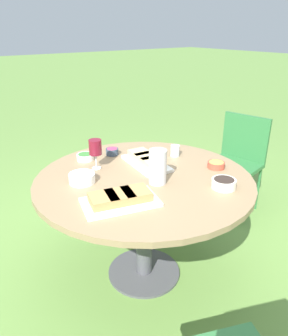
{
  "coord_description": "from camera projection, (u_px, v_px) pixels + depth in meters",
  "views": [
    {
      "loc": [
        1.12,
        1.48,
        1.62
      ],
      "look_at": [
        0.0,
        0.0,
        0.82
      ],
      "focal_mm": 35.0,
      "sensor_mm": 36.0,
      "label": 1
    }
  ],
  "objects": [
    {
      "name": "chair_near_right",
      "position": [
        237.0,
        156.0,
        3.01
      ],
      "size": [
        0.5,
        0.51,
        0.89
      ],
      "color": "#2D6B38",
      "rests_on": "ground_plane"
    },
    {
      "name": "bowl_dip_cream",
      "position": [
        82.0,
        177.0,
        1.96
      ],
      "size": [
        0.16,
        0.16,
        0.06
      ],
      "color": "white",
      "rests_on": "dining_table"
    },
    {
      "name": "platter_bread_main",
      "position": [
        120.0,
        199.0,
        1.72
      ],
      "size": [
        0.44,
        0.32,
        0.07
      ],
      "color": "white",
      "rests_on": "dining_table"
    },
    {
      "name": "dining_table",
      "position": [
        144.0,
        191.0,
        2.09
      ],
      "size": [
        1.36,
        1.36,
        0.76
      ],
      "color": "#4C4C51",
      "rests_on": "ground_plane"
    },
    {
      "name": "wine_glass",
      "position": [
        95.0,
        148.0,
        2.11
      ],
      "size": [
        0.08,
        0.08,
        0.2
      ],
      "color": "silver",
      "rests_on": "dining_table"
    },
    {
      "name": "platter_charcuterie",
      "position": [
        146.0,
        160.0,
        2.21
      ],
      "size": [
        0.25,
        0.42,
        0.07
      ],
      "color": "white",
      "rests_on": "dining_table"
    },
    {
      "name": "cup_water_near",
      "position": [
        175.0,
        151.0,
        2.36
      ],
      "size": [
        0.06,
        0.06,
        0.08
      ],
      "color": "silver",
      "rests_on": "dining_table"
    },
    {
      "name": "bowl_dip_red",
      "position": [
        112.0,
        151.0,
        2.39
      ],
      "size": [
        0.09,
        0.09,
        0.05
      ],
      "color": "#334256",
      "rests_on": "dining_table"
    },
    {
      "name": "water_pitcher",
      "position": [
        158.0,
        167.0,
        1.93
      ],
      "size": [
        0.11,
        0.11,
        0.21
      ],
      "color": "silver",
      "rests_on": "dining_table"
    },
    {
      "name": "bowl_fries",
      "position": [
        216.0,
        165.0,
        2.17
      ],
      "size": [
        0.11,
        0.11,
        0.04
      ],
      "color": "#B74733",
      "rests_on": "dining_table"
    },
    {
      "name": "bowl_olives",
      "position": [
        224.0,
        183.0,
        1.9
      ],
      "size": [
        0.14,
        0.14,
        0.05
      ],
      "color": "beige",
      "rests_on": "dining_table"
    },
    {
      "name": "ground_plane",
      "position": [
        144.0,
        272.0,
        2.35
      ],
      "size": [
        40.0,
        40.0,
        0.0
      ],
      "primitive_type": "plane",
      "color": "#668E42"
    },
    {
      "name": "bowl_salad",
      "position": [
        85.0,
        157.0,
        2.3
      ],
      "size": [
        0.12,
        0.12,
        0.04
      ],
      "color": "white",
      "rests_on": "dining_table"
    }
  ]
}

